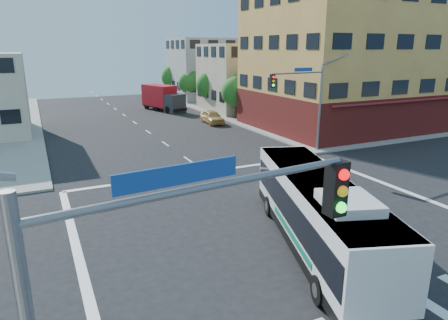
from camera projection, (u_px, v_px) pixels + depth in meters
name	position (u px, v px, depth m)	size (l,w,h in m)	color
ground	(279.00, 223.00, 20.02)	(120.00, 120.00, 0.00)	black
sidewalk_ne	(343.00, 101.00, 64.89)	(50.00, 50.00, 0.15)	gray
corner_building_ne	(344.00, 73.00, 42.75)	(18.10, 15.44, 14.00)	gold
building_east_near	(249.00, 78.00, 55.35)	(12.06, 10.06, 9.00)	#C2B694
building_east_far	(209.00, 69.00, 67.39)	(12.06, 10.06, 10.00)	#A1A19C
signal_mast_ne	(305.00, 94.00, 31.65)	(7.91, 1.13, 8.07)	slate
signal_mast_sw	(165.00, 303.00, 5.67)	(7.91, 1.01, 8.07)	slate
street_tree_a	(237.00, 90.00, 48.24)	(3.60, 3.60, 5.53)	#3C2A16
street_tree_b	(210.00, 83.00, 55.15)	(3.80, 3.80, 5.79)	#3C2A16
street_tree_c	(190.00, 81.00, 62.18)	(3.40, 3.40, 5.29)	#3C2A16
street_tree_d	(174.00, 75.00, 69.03)	(4.00, 4.00, 6.03)	#3C2A16
transit_bus	(317.00, 212.00, 17.01)	(6.20, 12.04, 3.51)	black
box_truck	(163.00, 98.00, 55.47)	(4.48, 8.03, 3.48)	#27282D
parked_car	(212.00, 117.00, 46.26)	(1.79, 4.44, 1.51)	tan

